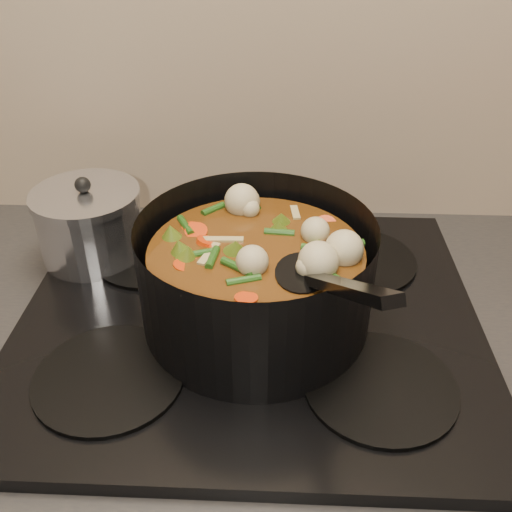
{
  "coord_description": "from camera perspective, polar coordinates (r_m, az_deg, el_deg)",
  "views": [
    {
      "loc": [
        0.04,
        1.33,
        1.43
      ],
      "look_at": [
        0.01,
        1.92,
        1.03
      ],
      "focal_mm": 40.0,
      "sensor_mm": 36.0,
      "label": 1
    }
  ],
  "objects": [
    {
      "name": "saucepan",
      "position": [
        0.91,
        -16.27,
        3.15
      ],
      "size": [
        0.16,
        0.16,
        0.13
      ],
      "rotation": [
        0.0,
        0.0,
        0.29
      ],
      "color": "silver",
      "rests_on": "stovetop"
    },
    {
      "name": "stovetop",
      "position": [
        0.79,
        -0.66,
        -6.16
      ],
      "size": [
        0.62,
        0.54,
        0.03
      ],
      "color": "black",
      "rests_on": "counter"
    },
    {
      "name": "stockpot",
      "position": [
        0.73,
        0.04,
        -2.25
      ],
      "size": [
        0.33,
        0.4,
        0.22
      ],
      "rotation": [
        0.0,
        0.0,
        0.12
      ],
      "color": "black",
      "rests_on": "stovetop"
    },
    {
      "name": "counter",
      "position": [
        1.15,
        -0.49,
        -24.18
      ],
      "size": [
        2.64,
        0.64,
        0.91
      ],
      "color": "brown",
      "rests_on": "ground"
    }
  ]
}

